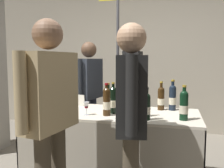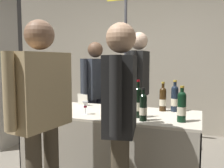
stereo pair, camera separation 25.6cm
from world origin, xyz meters
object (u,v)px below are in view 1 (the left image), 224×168
at_px(wine_glass_near_vendor, 86,106).
at_px(vendor_presenter, 133,83).
at_px(featured_wine_bottle, 147,106).
at_px(booth_signpost, 118,52).
at_px(display_bottle_0, 140,101).
at_px(taster_foreground_right, 49,107).
at_px(tasting_table, 112,133).

height_order(wine_glass_near_vendor, vendor_presenter, vendor_presenter).
height_order(featured_wine_bottle, booth_signpost, booth_signpost).
distance_m(vendor_presenter, booth_signpost, 0.63).
distance_m(featured_wine_bottle, wine_glass_near_vendor, 0.61).
bearing_deg(display_bottle_0, wine_glass_near_vendor, -174.12).
relative_size(featured_wine_bottle, booth_signpost, 0.13).
bearing_deg(display_bottle_0, booth_signpost, 112.01).
height_order(wine_glass_near_vendor, taster_foreground_right, taster_foreground_right).
relative_size(featured_wine_bottle, taster_foreground_right, 0.19).
bearing_deg(booth_signpost, tasting_table, -79.68).
bearing_deg(vendor_presenter, tasting_table, -5.18).
relative_size(display_bottle_0, taster_foreground_right, 0.22).
bearing_deg(booth_signpost, taster_foreground_right, -91.25).
relative_size(wine_glass_near_vendor, vendor_presenter, 0.08).
bearing_deg(featured_wine_bottle, tasting_table, 147.27).
xyz_separation_m(tasting_table, featured_wine_bottle, (0.40, -0.26, 0.36)).
bearing_deg(tasting_table, booth_signpost, 100.32).
xyz_separation_m(tasting_table, display_bottle_0, (0.32, -0.15, 0.39)).
bearing_deg(wine_glass_near_vendor, booth_signpost, 89.97).
relative_size(display_bottle_0, booth_signpost, 0.15).
relative_size(tasting_table, taster_foreground_right, 1.11).
bearing_deg(wine_glass_near_vendor, vendor_presenter, 73.55).
distance_m(wine_glass_near_vendor, booth_signpost, 1.49).
height_order(tasting_table, booth_signpost, booth_signpost).
xyz_separation_m(tasting_table, taster_foreground_right, (-0.26, -0.86, 0.44)).
xyz_separation_m(wine_glass_near_vendor, booth_signpost, (0.00, 1.38, 0.58)).
relative_size(display_bottle_0, vendor_presenter, 0.21).
height_order(featured_wine_bottle, taster_foreground_right, taster_foreground_right).
height_order(wine_glass_near_vendor, booth_signpost, booth_signpost).
distance_m(vendor_presenter, taster_foreground_right, 1.70).
bearing_deg(featured_wine_bottle, wine_glass_near_vendor, 175.18).
bearing_deg(tasting_table, vendor_presenter, 84.02).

